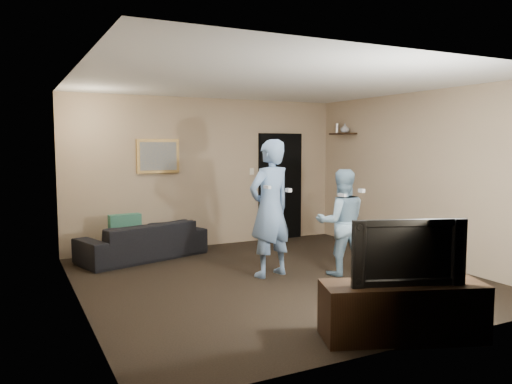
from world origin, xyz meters
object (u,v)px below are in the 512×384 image
tv_console (403,311)px  wii_player_left (270,208)px  sofa (143,240)px  wii_player_right (341,222)px  television (404,251)px

tv_console → wii_player_left: size_ratio=0.81×
sofa → wii_player_right: size_ratio=1.36×
tv_console → wii_player_right: bearing=88.4°
tv_console → wii_player_right: wii_player_right is taller
television → wii_player_left: size_ratio=0.57×
wii_player_right → television: bearing=-111.8°
television → wii_player_right: (0.85, 2.11, -0.09)m
wii_player_left → wii_player_right: size_ratio=1.28×
sofa → wii_player_left: (1.30, -1.81, 0.64)m
tv_console → television: 0.57m
sofa → television: bearing=91.0°
tv_console → wii_player_right: size_ratio=1.03×
sofa → wii_player_left: wii_player_left is taller
wii_player_left → wii_player_right: wii_player_left is taller
tv_console → wii_player_right: 2.32m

